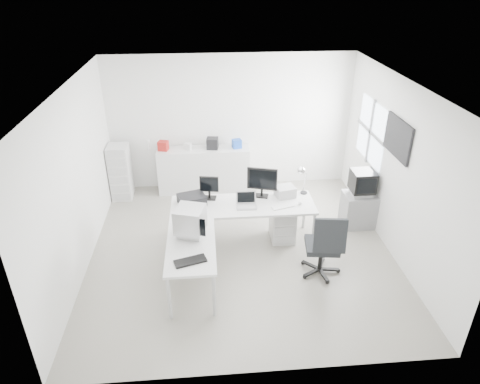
{
  "coord_description": "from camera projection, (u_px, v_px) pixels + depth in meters",
  "views": [
    {
      "loc": [
        -0.53,
        -5.95,
        4.3
      ],
      "look_at": [
        0.0,
        0.2,
        1.0
      ],
      "focal_mm": 32.0,
      "sensor_mm": 36.0,
      "label": 1
    }
  ],
  "objects": [
    {
      "name": "white_mouse",
      "position": [
        300.0,
        203.0,
        7.12
      ],
      "size": [
        0.06,
        0.06,
        0.06
      ],
      "primitive_type": "sphere",
      "color": "silver",
      "rests_on": "main_desk"
    },
    {
      "name": "window",
      "position": [
        371.0,
        132.0,
        7.78
      ],
      "size": [
        0.02,
        1.2,
        1.1
      ],
      "primitive_type": null,
      "color": "white",
      "rests_on": "right_wall"
    },
    {
      "name": "back_wall",
      "position": [
        230.0,
        123.0,
        8.83
      ],
      "size": [
        5.0,
        0.02,
        2.8
      ],
      "primitive_type": "cube",
      "color": "silver",
      "rests_on": "floor"
    },
    {
      "name": "floor",
      "position": [
        241.0,
        249.0,
        7.3
      ],
      "size": [
        5.0,
        5.0,
        0.01
      ],
      "primitive_type": "cube",
      "color": "#B2AEA0",
      "rests_on": "ground"
    },
    {
      "name": "black_keyboard",
      "position": [
        190.0,
        261.0,
        5.76
      ],
      "size": [
        0.46,
        0.29,
        0.03
      ],
      "primitive_type": "cube",
      "rotation": [
        0.0,
        0.0,
        0.3
      ],
      "color": "black",
      "rests_on": "side_desk"
    },
    {
      "name": "clutter_box_b",
      "position": [
        188.0,
        146.0,
        8.72
      ],
      "size": [
        0.17,
        0.16,
        0.13
      ],
      "primitive_type": "cube",
      "rotation": [
        0.0,
        0.0,
        -0.41
      ],
      "color": "silver",
      "rests_on": "sideboard"
    },
    {
      "name": "desk_lamp",
      "position": [
        305.0,
        182.0,
        7.39
      ],
      "size": [
        0.17,
        0.17,
        0.45
      ],
      "primitive_type": null,
      "rotation": [
        0.0,
        0.0,
        0.12
      ],
      "color": "silver",
      "rests_on": "main_desk"
    },
    {
      "name": "laptop",
      "position": [
        246.0,
        201.0,
        7.01
      ],
      "size": [
        0.34,
        0.35,
        0.22
      ],
      "primitive_type": null,
      "rotation": [
        0.0,
        0.0,
        -0.02
      ],
      "color": "#B7B7BA",
      "rests_on": "main_desk"
    },
    {
      "name": "tv_cabinet",
      "position": [
        358.0,
        210.0,
        7.85
      ],
      "size": [
        0.58,
        0.47,
        0.63
      ],
      "primitive_type": "cube",
      "color": "gray",
      "rests_on": "floor"
    },
    {
      "name": "ceiling",
      "position": [
        241.0,
        85.0,
        5.98
      ],
      "size": [
        5.0,
        5.0,
        0.01
      ],
      "primitive_type": "cube",
      "color": "white",
      "rests_on": "back_wall"
    },
    {
      "name": "laser_printer",
      "position": [
        285.0,
        191.0,
        7.35
      ],
      "size": [
        0.37,
        0.33,
        0.18
      ],
      "primitive_type": "cube",
      "rotation": [
        0.0,
        0.0,
        0.21
      ],
      "color": "#AEAEAE",
      "rests_on": "main_desk"
    },
    {
      "name": "clutter_box_a",
      "position": [
        163.0,
        146.0,
        8.67
      ],
      "size": [
        0.23,
        0.21,
        0.19
      ],
      "primitive_type": "cube",
      "rotation": [
        0.0,
        0.0,
        -0.27
      ],
      "color": "#A41B17",
      "rests_on": "sideboard"
    },
    {
      "name": "crt_monitor",
      "position": [
        190.0,
        223.0,
        6.24
      ],
      "size": [
        0.44,
        0.44,
        0.41
      ],
      "primitive_type": null,
      "rotation": [
        0.0,
        0.0,
        -0.3
      ],
      "color": "#B7B7BA",
      "rests_on": "side_desk"
    },
    {
      "name": "lcd_monitor_large",
      "position": [
        262.0,
        182.0,
        7.27
      ],
      "size": [
        0.55,
        0.34,
        0.53
      ],
      "primitive_type": null,
      "rotation": [
        0.0,
        0.0,
        -0.28
      ],
      "color": "black",
      "rests_on": "main_desk"
    },
    {
      "name": "white_keyboard",
      "position": [
        283.0,
        207.0,
        7.06
      ],
      "size": [
        0.4,
        0.23,
        0.02
      ],
      "primitive_type": "cube",
      "rotation": [
        0.0,
        0.0,
        0.3
      ],
      "color": "silver",
      "rests_on": "main_desk"
    },
    {
      "name": "clutter_box_d",
      "position": [
        237.0,
        144.0,
        8.78
      ],
      "size": [
        0.21,
        0.19,
        0.18
      ],
      "primitive_type": "cube",
      "rotation": [
        0.0,
        0.0,
        0.22
      ],
      "color": "#1949B4",
      "rests_on": "sideboard"
    },
    {
      "name": "inkjet_printer",
      "position": [
        192.0,
        199.0,
        7.13
      ],
      "size": [
        0.52,
        0.45,
        0.15
      ],
      "primitive_type": "cube",
      "rotation": [
        0.0,
        0.0,
        0.3
      ],
      "color": "black",
      "rests_on": "main_desk"
    },
    {
      "name": "clutter_box_c",
      "position": [
        212.0,
        143.0,
        8.73
      ],
      "size": [
        0.26,
        0.24,
        0.23
      ],
      "primitive_type": "cube",
      "rotation": [
        0.0,
        0.0,
        -0.14
      ],
      "color": "black",
      "rests_on": "sideboard"
    },
    {
      "name": "lcd_monitor_small",
      "position": [
        209.0,
        188.0,
        7.23
      ],
      "size": [
        0.35,
        0.23,
        0.4
      ],
      "primitive_type": null,
      "rotation": [
        0.0,
        0.0,
        -0.17
      ],
      "color": "black",
      "rests_on": "main_desk"
    },
    {
      "name": "filing_cabinet",
      "position": [
        120.0,
        172.0,
        8.68
      ],
      "size": [
        0.4,
        0.47,
        1.13
      ],
      "primitive_type": "cube",
      "color": "silver",
      "rests_on": "floor"
    },
    {
      "name": "main_desk",
      "position": [
        243.0,
        223.0,
        7.32
      ],
      "size": [
        2.4,
        0.8,
        0.75
      ],
      "primitive_type": null,
      "color": "silver",
      "rests_on": "floor"
    },
    {
      "name": "office_chair",
      "position": [
        322.0,
        243.0,
        6.5
      ],
      "size": [
        0.72,
        0.72,
        1.11
      ],
      "primitive_type": null,
      "rotation": [
        0.0,
        0.0,
        -0.14
      ],
      "color": "#232528",
      "rests_on": "floor"
    },
    {
      "name": "right_wall",
      "position": [
        397.0,
        170.0,
        6.83
      ],
      "size": [
        0.02,
        5.0,
        2.8
      ],
      "primitive_type": "cube",
      "color": "silver",
      "rests_on": "floor"
    },
    {
      "name": "drawer_pedestal",
      "position": [
        282.0,
        223.0,
        7.46
      ],
      "size": [
        0.4,
        0.5,
        0.6
      ],
      "primitive_type": "cube",
      "color": "silver",
      "rests_on": "floor"
    },
    {
      "name": "sideboard",
      "position": [
        204.0,
        170.0,
        9.0
      ],
      "size": [
        1.89,
        0.47,
        0.95
      ],
      "primitive_type": "cube",
      "color": "silver",
      "rests_on": "floor"
    },
    {
      "name": "crt_tv",
      "position": [
        362.0,
        183.0,
        7.59
      ],
      "size": [
        0.5,
        0.48,
        0.45
      ],
      "primitive_type": null,
      "color": "black",
      "rests_on": "tv_cabinet"
    },
    {
      "name": "wall_picture",
      "position": [
        398.0,
        138.0,
        6.68
      ],
      "size": [
        0.04,
        0.9,
        0.6
      ],
      "primitive_type": null,
      "color": "black",
      "rests_on": "right_wall"
    },
    {
      "name": "side_desk",
      "position": [
        192.0,
        266.0,
        6.29
      ],
      "size": [
        0.7,
        1.4,
        0.75
      ],
      "primitive_type": null,
      "color": "silver",
      "rests_on": "floor"
    },
    {
      "name": "left_wall",
      "position": [
        76.0,
        182.0,
        6.45
      ],
      "size": [
        0.02,
        5.0,
        2.8
      ],
      "primitive_type": "cube",
      "color": "silver",
      "rests_on": "floor"
    },
    {
      "name": "clutter_bottle",
      "position": [
        148.0,
        145.0,
        8.67
      ],
      "size": [
        0.07,
        0.07,
        0.22
      ],
      "primitive_type": "cylinder",
      "color": "silver",
      "rests_on": "sideboard"
    }
  ]
}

